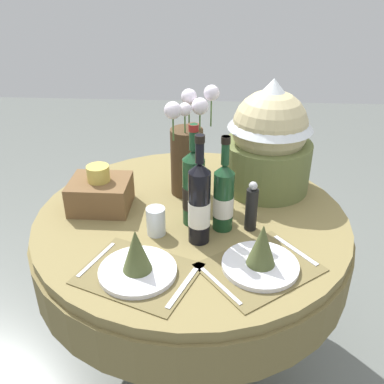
{
  "coord_description": "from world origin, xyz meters",
  "views": [
    {
      "loc": [
        0.09,
        -1.37,
        1.63
      ],
      "look_at": [
        0.0,
        0.03,
        0.85
      ],
      "focal_mm": 40.11,
      "sensor_mm": 36.0,
      "label": 1
    }
  ],
  "objects": [
    {
      "name": "dining_table",
      "position": [
        0.0,
        0.0,
        0.64
      ],
      "size": [
        1.19,
        1.19,
        0.77
      ],
      "color": "olive",
      "rests_on": "ground"
    },
    {
      "name": "place_setting_left",
      "position": [
        -0.14,
        -0.36,
        0.82
      ],
      "size": [
        0.41,
        0.37,
        0.16
      ],
      "color": "brown",
      "rests_on": "dining_table"
    },
    {
      "name": "ground",
      "position": [
        0.0,
        0.0,
        0.0
      ],
      "size": [
        8.0,
        8.0,
        0.0
      ],
      "primitive_type": "plane",
      "color": "slate"
    },
    {
      "name": "pepper_mill",
      "position": [
        0.21,
        -0.08,
        0.86
      ],
      "size": [
        0.04,
        0.04,
        0.19
      ],
      "color": "black",
      "rests_on": "dining_table"
    },
    {
      "name": "wine_bottle_rear",
      "position": [
        0.12,
        -0.08,
        0.9
      ],
      "size": [
        0.07,
        0.07,
        0.35
      ],
      "color": "#194223",
      "rests_on": "dining_table"
    },
    {
      "name": "gift_tub_back_right",
      "position": [
        0.29,
        0.24,
        1.01
      ],
      "size": [
        0.35,
        0.35,
        0.46
      ],
      "color": "olive",
      "rests_on": "dining_table"
    },
    {
      "name": "woven_basket_side_left",
      "position": [
        -0.35,
        0.03,
        0.84
      ],
      "size": [
        0.22,
        0.19,
        0.18
      ],
      "color": "brown",
      "rests_on": "dining_table"
    },
    {
      "name": "tumbler_near_right",
      "position": [
        -0.11,
        -0.13,
        0.82
      ],
      "size": [
        0.07,
        0.07,
        0.1
      ],
      "primitive_type": "cylinder",
      "color": "silver",
      "rests_on": "dining_table"
    },
    {
      "name": "wine_bottle_left",
      "position": [
        0.04,
        -0.16,
        0.92
      ],
      "size": [
        0.07,
        0.07,
        0.38
      ],
      "color": "black",
      "rests_on": "dining_table"
    },
    {
      "name": "flower_vase",
      "position": [
        -0.03,
        0.17,
        0.96
      ],
      "size": [
        0.19,
        0.22,
        0.43
      ],
      "color": "#47331E",
      "rests_on": "dining_table"
    },
    {
      "name": "place_setting_right",
      "position": [
        0.23,
        -0.3,
        0.82
      ],
      "size": [
        0.43,
        0.41,
        0.16
      ],
      "color": "brown",
      "rests_on": "dining_table"
    },
    {
      "name": "wine_bottle_centre",
      "position": [
        0.01,
        -0.05,
        0.92
      ],
      "size": [
        0.08,
        0.08,
        0.38
      ],
      "color": "#194223",
      "rests_on": "dining_table"
    }
  ]
}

